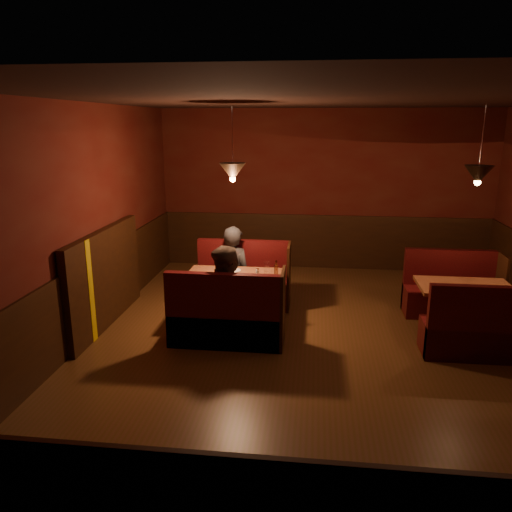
# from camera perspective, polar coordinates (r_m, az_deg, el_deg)

# --- Properties ---
(room) EXTENTS (6.02, 7.02, 2.92)m
(room) POSITION_cam_1_polar(r_m,az_deg,el_deg) (5.94, 5.53, -0.73)
(room) COLOR brown
(room) RESTS_ON ground
(main_table) EXTENTS (1.28, 0.78, 0.89)m
(main_table) POSITION_cam_1_polar(r_m,az_deg,el_deg) (6.74, -2.42, -3.40)
(main_table) COLOR brown
(main_table) RESTS_ON ground
(main_bench_far) EXTENTS (1.41, 0.50, 0.96)m
(main_bench_far) POSITION_cam_1_polar(r_m,az_deg,el_deg) (7.49, -1.41, -3.28)
(main_bench_far) COLOR black
(main_bench_far) RESTS_ON ground
(main_bench_near) EXTENTS (1.41, 0.50, 0.96)m
(main_bench_near) POSITION_cam_1_polar(r_m,az_deg,el_deg) (6.14, -3.35, -7.50)
(main_bench_near) COLOR black
(main_bench_near) RESTS_ON ground
(second_table) EXTENTS (1.16, 0.74, 0.66)m
(second_table) POSITION_cam_1_polar(r_m,az_deg,el_deg) (6.92, 22.69, -4.45)
(second_table) COLOR brown
(second_table) RESTS_ON ground
(second_bench_far) EXTENTS (1.29, 0.48, 0.92)m
(second_bench_far) POSITION_cam_1_polar(r_m,az_deg,el_deg) (7.62, 21.37, -4.11)
(second_bench_far) COLOR black
(second_bench_far) RESTS_ON ground
(second_bench_near) EXTENTS (1.29, 0.48, 0.92)m
(second_bench_near) POSITION_cam_1_polar(r_m,az_deg,el_deg) (6.37, 24.39, -8.16)
(second_bench_near) COLOR black
(second_bench_near) RESTS_ON ground
(diner_a) EXTENTS (0.66, 0.54, 1.56)m
(diner_a) POSITION_cam_1_polar(r_m,az_deg,el_deg) (7.31, -2.62, 0.15)
(diner_a) COLOR #252527
(diner_a) RESTS_ON ground
(diner_b) EXTENTS (0.90, 0.79, 1.57)m
(diner_b) POSITION_cam_1_polar(r_m,az_deg,el_deg) (6.04, -3.24, -3.03)
(diner_b) COLOR #3E2E25
(diner_b) RESTS_ON ground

